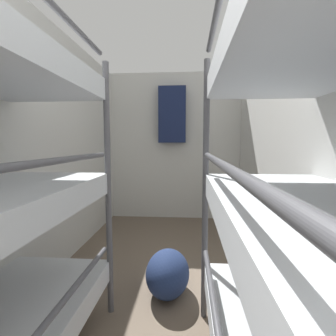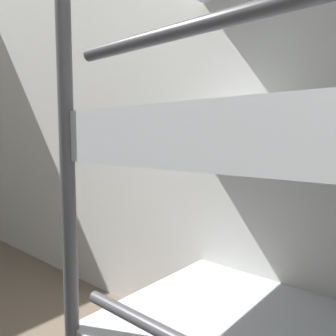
# 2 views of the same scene
# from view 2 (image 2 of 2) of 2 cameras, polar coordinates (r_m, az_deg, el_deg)

# --- Properties ---
(wall_right) EXTENTS (0.06, 5.03, 2.43)m
(wall_right) POSITION_cam_2_polar(r_m,az_deg,el_deg) (1.62, 4.46, 13.57)
(wall_right) COLOR silver
(wall_right) RESTS_ON ground_plane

